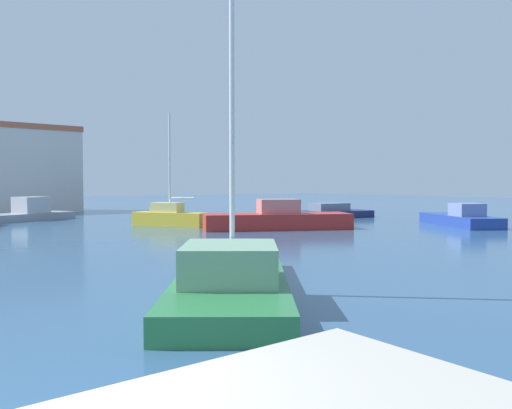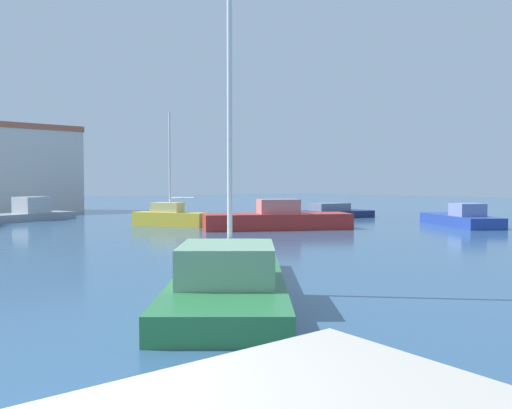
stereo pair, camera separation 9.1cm
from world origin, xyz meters
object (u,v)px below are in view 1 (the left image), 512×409
object	(u,v)px
sailboat_yellow_inner_mooring	(169,216)
motorboat_red_outer_mooring	(277,219)
motorboat_blue_far_right	(460,218)
motorboat_grey_behind_lamppost	(27,213)
sailboat_green_distant_north	(232,276)
motorboat_navy_near_pier	(324,213)

from	to	relation	value
sailboat_yellow_inner_mooring	motorboat_red_outer_mooring	bearing A→B (deg)	-55.83
motorboat_blue_far_right	motorboat_red_outer_mooring	size ratio (longest dim) A/B	0.80
sailboat_yellow_inner_mooring	motorboat_grey_behind_lamppost	bearing A→B (deg)	119.10
sailboat_green_distant_north	motorboat_navy_near_pier	distance (m)	27.38
sailboat_green_distant_north	motorboat_blue_far_right	bearing A→B (deg)	18.52
sailboat_green_distant_north	motorboat_grey_behind_lamppost	distance (m)	28.60
motorboat_blue_far_right	motorboat_red_outer_mooring	xyz separation A→B (m)	(-10.39, 5.09, 0.12)
sailboat_yellow_inner_mooring	sailboat_green_distant_north	world-z (taller)	sailboat_green_distant_north
motorboat_blue_far_right	motorboat_red_outer_mooring	bearing A→B (deg)	153.91
sailboat_green_distant_north	motorboat_navy_near_pier	world-z (taller)	sailboat_green_distant_north
motorboat_grey_behind_lamppost	motorboat_blue_far_right	bearing A→B (deg)	-46.51
motorboat_grey_behind_lamppost	motorboat_red_outer_mooring	distance (m)	18.61
motorboat_red_outer_mooring	motorboat_navy_near_pier	bearing A→B (deg)	29.97
sailboat_yellow_inner_mooring	motorboat_grey_behind_lamppost	distance (m)	11.79
motorboat_blue_far_right	motorboat_navy_near_pier	size ratio (longest dim) A/B	0.83
sailboat_yellow_inner_mooring	motorboat_blue_far_right	xyz separation A→B (m)	(14.23, -10.74, -0.15)
sailboat_yellow_inner_mooring	motorboat_navy_near_pier	size ratio (longest dim) A/B	0.85
motorboat_blue_far_right	motorboat_red_outer_mooring	world-z (taller)	motorboat_red_outer_mooring
sailboat_green_distant_north	motorboat_red_outer_mooring	size ratio (longest dim) A/B	1.16
motorboat_grey_behind_lamppost	motorboat_navy_near_pier	distance (m)	21.46
motorboat_blue_far_right	motorboat_navy_near_pier	world-z (taller)	motorboat_blue_far_right
motorboat_red_outer_mooring	motorboat_navy_near_pier	world-z (taller)	motorboat_red_outer_mooring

